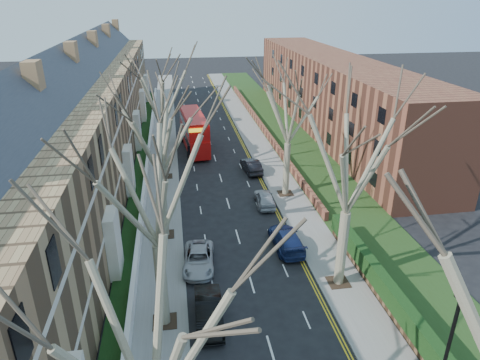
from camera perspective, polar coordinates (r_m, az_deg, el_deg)
name	(u,v)px	position (r m, az deg, el deg)	size (l,w,h in m)	color
pavement_left	(164,144)	(55.96, -10.15, 4.76)	(3.00, 102.00, 0.12)	slate
pavement_right	(255,139)	(56.89, 2.05, 5.44)	(3.00, 102.00, 0.12)	slate
terrace_left	(85,122)	(47.60, -19.99, 7.27)	(9.70, 78.00, 13.60)	#8C6847
flats_right	(331,93)	(62.43, 11.99, 11.27)	(13.97, 54.00, 10.00)	brown
wall_hedge_right	(416,332)	(26.10, 22.42, -18.20)	(0.70, 24.00, 1.80)	brown
front_wall_left	(148,163)	(48.32, -12.22, 2.25)	(0.30, 78.00, 1.00)	white
grass_verge_right	(288,137)	(57.86, 6.45, 5.71)	(6.00, 102.00, 0.06)	#223C15
tree_left_near	(142,324)	(13.45, -12.88, -18.21)	(9.80, 9.80, 13.73)	#766E54
tree_left_mid	(152,173)	(21.71, -11.70, 0.86)	(10.50, 10.50, 14.71)	#766E54
tree_left_far	(156,124)	(31.27, -11.08, 7.33)	(10.15, 10.15, 14.22)	#766E54
tree_left_dist	(159,87)	(42.87, -10.76, 12.15)	(10.50, 10.50, 14.71)	#766E54
tree_right_mid	(353,148)	(25.61, 14.85, 4.09)	(10.50, 10.50, 14.71)	#766E54
tree_right_far	(290,100)	(38.41, 6.65, 10.61)	(10.15, 10.15, 14.22)	#766E54
double_decker_bus	(194,133)	(53.05, -6.13, 6.31)	(3.25, 10.48, 4.34)	#AD0E0C
car_left_mid	(209,312)	(26.17, -4.19, -17.09)	(1.56, 4.46, 1.47)	black
car_left_far	(199,259)	(30.70, -5.52, -10.45)	(2.12, 4.59, 1.28)	#A8A9AE
car_right_near	(286,239)	(32.86, 6.22, -7.83)	(2.00, 4.92, 1.43)	navy
car_right_mid	(265,198)	(38.98, 3.31, -2.45)	(1.60, 3.98, 1.35)	#A0A2A9
car_right_far	(251,166)	(46.21, 1.52, 1.91)	(1.50, 4.30, 1.42)	black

